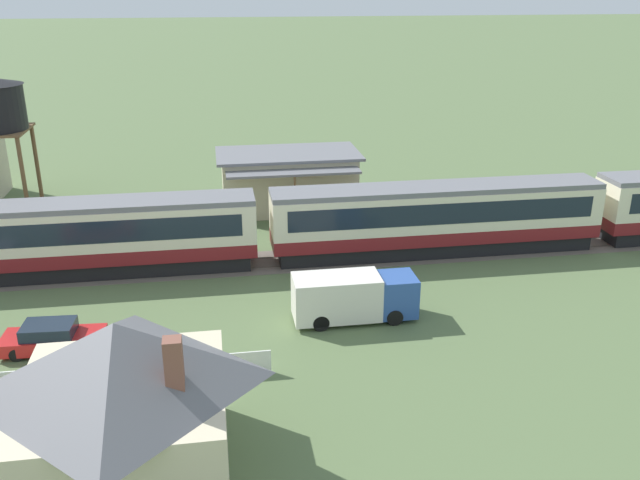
{
  "coord_description": "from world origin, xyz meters",
  "views": [
    {
      "loc": [
        -32.69,
        -36.97,
        15.53
      ],
      "look_at": [
        -26.86,
        -0.79,
        1.52
      ],
      "focal_mm": 38.0,
      "sensor_mm": 36.0,
      "label": 1
    }
  ],
  "objects": [
    {
      "name": "station_building",
      "position": [
        -27.44,
        10.03,
        2.11
      ],
      "size": [
        10.17,
        6.9,
        4.16
      ],
      "color": "beige",
      "rests_on": "ground_plane"
    },
    {
      "name": "passenger_train",
      "position": [
        -19.35,
        -0.03,
        2.36
      ],
      "size": [
        103.93,
        2.88,
        4.25
      ],
      "color": "maroon",
      "rests_on": "ground_plane"
    },
    {
      "name": "cottage_grey_roof_2",
      "position": [
        -36.03,
        -17.69,
        2.97
      ],
      "size": [
        7.05,
        7.05,
        5.72
      ],
      "color": "beige",
      "rests_on": "ground_plane"
    },
    {
      "name": "railway_track",
      "position": [
        -26.72,
        -0.03,
        0.01
      ],
      "size": [
        159.98,
        3.6,
        0.04
      ],
      "color": "#665B51",
      "rests_on": "ground_plane"
    },
    {
      "name": "delivery_truck_blue",
      "position": [
        -26.37,
        -7.91,
        1.24
      ],
      "size": [
        6.03,
        2.0,
        2.34
      ],
      "color": "#2D519E",
      "rests_on": "ground_plane"
    },
    {
      "name": "parked_car_red",
      "position": [
        -40.28,
        -8.7,
        0.63
      ],
      "size": [
        4.56,
        2.06,
        1.34
      ],
      "rotation": [
        0.0,
        0.0,
        -0.06
      ],
      "color": "red",
      "rests_on": "ground_plane"
    }
  ]
}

